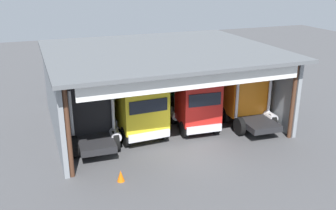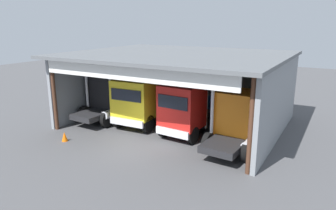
# 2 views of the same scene
# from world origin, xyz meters

# --- Properties ---
(ground_plane) EXTENTS (80.00, 80.00, 0.00)m
(ground_plane) POSITION_xyz_m (0.00, 0.00, 0.00)
(ground_plane) COLOR #4C4C4F
(ground_plane) RESTS_ON ground
(workshop_shed) EXTENTS (13.77, 11.78, 4.88)m
(workshop_shed) POSITION_xyz_m (0.00, 6.17, 3.45)
(workshop_shed) COLOR gray
(workshop_shed) RESTS_ON ground
(truck_black_right_bay) EXTENTS (2.69, 4.27, 3.62)m
(truck_black_right_bay) POSITION_xyz_m (-4.73, 3.49, 1.88)
(truck_black_right_bay) COLOR black
(truck_black_right_bay) RESTS_ON ground
(truck_yellow_left_bay) EXTENTS (2.85, 4.44, 3.33)m
(truck_yellow_left_bay) POSITION_xyz_m (-1.96, 3.23, 1.75)
(truck_yellow_left_bay) COLOR yellow
(truck_yellow_left_bay) RESTS_ON ground
(truck_red_yard_outside) EXTENTS (2.56, 4.77, 3.28)m
(truck_red_yard_outside) POSITION_xyz_m (1.53, 3.08, 1.68)
(truck_red_yard_outside) COLOR red
(truck_red_yard_outside) RESTS_ON ground
(truck_orange_center_bay) EXTENTS (2.70, 4.45, 3.55)m
(truck_orange_center_bay) POSITION_xyz_m (4.93, 2.83, 1.68)
(truck_orange_center_bay) COLOR orange
(truck_orange_center_bay) RESTS_ON ground
(oil_drum) EXTENTS (0.58, 0.58, 0.85)m
(oil_drum) POSITION_xyz_m (2.99, 10.18, 0.43)
(oil_drum) COLOR #197233
(oil_drum) RESTS_ON ground
(tool_cart) EXTENTS (0.90, 0.60, 1.00)m
(tool_cart) POSITION_xyz_m (0.39, 9.95, 0.50)
(tool_cart) COLOR #1E59A5
(tool_cart) RESTS_ON ground
(traffic_cone) EXTENTS (0.36, 0.36, 0.56)m
(traffic_cone) POSITION_xyz_m (-4.25, -1.13, 0.28)
(traffic_cone) COLOR orange
(traffic_cone) RESTS_ON ground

